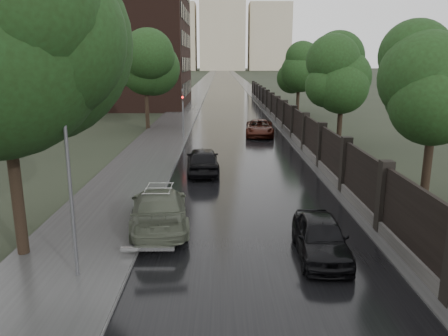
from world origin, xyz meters
The scene contains 18 objects.
ground centered at (0.00, 0.00, 0.00)m, with size 800.00×800.00×0.00m, color black.
road centered at (0.00, 190.00, 0.01)m, with size 8.00×420.00×0.02m, color black.
sidewalk_left centered at (-6.00, 190.00, 0.08)m, with size 4.00×420.00×0.16m, color #2D2D2D.
verge_right centered at (5.50, 190.00, 0.04)m, with size 3.00×420.00×0.08m, color #2D2D2D.
fence_right centered at (4.60, 32.01, 1.01)m, with size 0.45×75.72×2.70m.
tree_left_near centered at (-7.60, 3.00, 6.42)m, with size 5.44×5.44×9.16m.
tree_left_far centered at (-8.00, 30.00, 5.24)m, with size 4.25×4.25×7.39m.
tree_right_a centered at (7.50, 8.00, 4.95)m, with size 4.08×4.08×7.01m.
tree_right_b centered at (7.50, 22.00, 4.95)m, with size 4.08×4.08×7.01m.
tree_right_c centered at (7.50, 40.00, 4.95)m, with size 4.08×4.08×7.01m.
lamp_post centered at (-5.40, 1.50, 2.67)m, with size 0.25×0.12×5.11m.
traffic_light centered at (-4.30, 24.99, 2.40)m, with size 0.16×0.32×4.00m.
brick_building centered at (-18.00, 52.00, 10.00)m, with size 24.00×18.00×20.00m, color black.
stalinist_tower centered at (0.00, 300.00, 38.38)m, with size 92.00×30.00×159.00m.
volga_sedan centered at (-3.60, 5.61, 0.74)m, with size 2.08×5.11×1.48m, color #4B5141.
hatchback_left centered at (-2.28, 13.78, 0.75)m, with size 1.76×4.38×1.49m, color black.
car_right_near centered at (1.91, 3.02, 0.66)m, with size 1.56×3.88×1.32m, color black.
car_right_far centered at (1.98, 26.30, 0.68)m, with size 2.27×4.93×1.37m, color #33120B.
Camera 1 is at (-1.29, -9.97, 6.11)m, focal length 35.00 mm.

